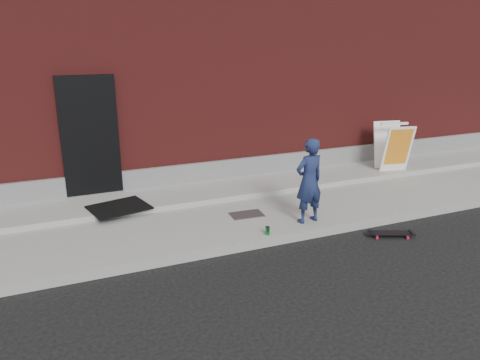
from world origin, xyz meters
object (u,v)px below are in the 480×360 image
pizza_sign (393,146)px  soda_can (267,231)px  child (309,181)px  skateboard (391,233)px

pizza_sign → soda_can: bearing=-154.2°
child → pizza_sign: 3.69m
pizza_sign → soda_can: 4.61m
skateboard → pizza_sign: bearing=50.6°
child → soda_can: child is taller
skateboard → pizza_sign: 3.41m
skateboard → soda_can: 2.09m
child → pizza_sign: (3.25, 1.75, -0.09)m
child → skateboard: bearing=136.1°
skateboard → soda_can: (-2.00, 0.59, 0.15)m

